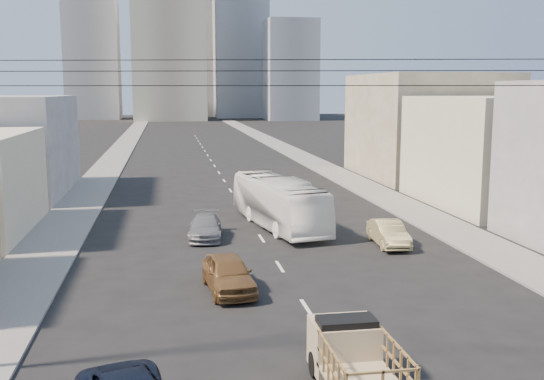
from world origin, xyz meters
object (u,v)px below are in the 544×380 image
object	(u,v)px
flatbed_pickup	(355,356)
city_bus	(279,202)
sedan_grey	(205,227)
sedan_brown	(228,274)
sedan_tan	(389,233)

from	to	relation	value
flatbed_pickup	city_bus	bearing A→B (deg)	85.52
sedan_grey	city_bus	bearing A→B (deg)	31.83
flatbed_pickup	sedan_grey	distance (m)	20.00
sedan_brown	sedan_grey	distance (m)	9.99
sedan_brown	sedan_grey	xyz separation A→B (m)	(-0.36, 9.99, -0.11)
flatbed_pickup	sedan_brown	xyz separation A→B (m)	(-2.61, 9.78, -0.32)
city_bus	sedan_grey	size ratio (longest dim) A/B	2.47
flatbed_pickup	city_bus	distance (m)	22.19
city_bus	sedan_brown	xyz separation A→B (m)	(-4.35, -12.33, -0.79)
sedan_brown	sedan_tan	bearing A→B (deg)	29.20
sedan_tan	flatbed_pickup	bearing A→B (deg)	-109.60
city_bus	sedan_brown	distance (m)	13.10
city_bus	sedan_grey	xyz separation A→B (m)	(-4.71, -2.35, -0.90)
sedan_brown	sedan_tan	size ratio (longest dim) A/B	1.08
sedan_brown	sedan_tan	world-z (taller)	sedan_brown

